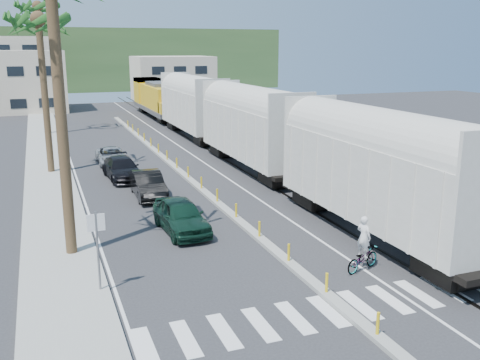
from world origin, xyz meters
name	(u,v)px	position (x,y,z in m)	size (l,w,h in m)	color
ground	(312,284)	(0.00, 0.00, 0.00)	(140.00, 140.00, 0.00)	#28282B
sidewalk	(47,164)	(-8.50, 25.00, 0.07)	(3.00, 90.00, 0.15)	gray
rails	(210,146)	(5.00, 28.00, 0.03)	(1.56, 100.00, 0.06)	black
median	(177,169)	(0.00, 19.96, 0.09)	(0.45, 60.00, 0.85)	gray
crosswalk	(341,308)	(0.00, -2.00, 0.01)	(14.00, 2.20, 0.01)	silver
lane_markings	(134,159)	(-2.15, 25.00, 0.00)	(9.42, 90.00, 0.01)	silver
freight_train	(224,118)	(5.00, 24.20, 2.91)	(3.00, 60.94, 5.85)	#BAB7AB
palm_trees	(40,9)	(-8.10, 22.70, 10.81)	(3.50, 37.20, 13.75)	brown
street_sign	(97,240)	(-7.30, 2.00, 1.97)	(0.60, 0.08, 3.00)	slate
buildings	(51,75)	(-6.41, 71.66, 4.36)	(38.00, 27.00, 10.00)	#C4B49C
hillside	(79,59)	(0.00, 100.00, 6.00)	(80.00, 20.00, 12.00)	#385628
car_lead	(181,216)	(-3.00, 7.28, 0.78)	(2.07, 4.64, 1.55)	black
car_second	(148,185)	(-3.27, 13.75, 0.74)	(1.63, 4.50, 1.48)	black
car_third	(122,169)	(-3.99, 18.61, 0.71)	(2.30, 4.99, 1.41)	black
car_rear	(111,156)	(-4.02, 23.70, 0.60)	(2.01, 4.32, 1.20)	#ABADB0
cyclist	(363,254)	(2.40, 0.46, 0.68)	(1.80, 2.20, 2.19)	#9EA0A5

